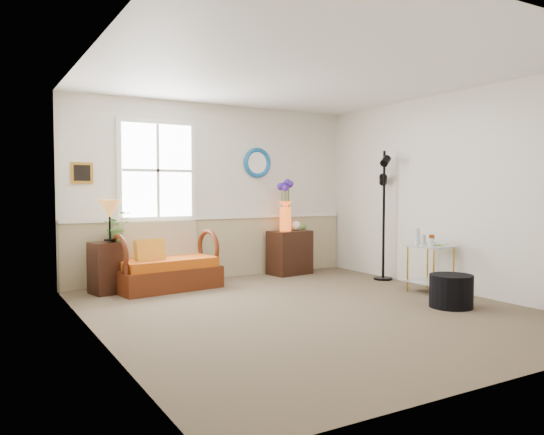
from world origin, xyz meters
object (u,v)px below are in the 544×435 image
cabinet (290,253)px  side_table (430,269)px  loveseat (166,256)px  lamp_stand (107,268)px  ottoman (451,291)px  floor_lamp (384,216)px

cabinet → side_table: (0.80, -2.17, -0.03)m
loveseat → cabinet: bearing=-1.6°
side_table → lamp_stand: bearing=151.2°
loveseat → ottoman: (2.43, -2.69, -0.26)m
side_table → ottoman: size_ratio=1.27×
ottoman → cabinet: bearing=96.5°
cabinet → floor_lamp: bearing=-59.2°
floor_lamp → ottoman: size_ratio=3.94×
loveseat → side_table: size_ratio=2.22×
side_table → ottoman: side_table is taller
cabinet → side_table: bearing=-78.1°
loveseat → floor_lamp: 3.20m
floor_lamp → ottoman: (-0.59, -1.79, -0.77)m
lamp_stand → ottoman: lamp_stand is taller
lamp_stand → ottoman: size_ratio=1.36×
floor_lamp → ottoman: 2.03m
loveseat → lamp_stand: (-0.76, 0.07, -0.12)m
cabinet → loveseat: bearing=177.8°
floor_lamp → loveseat: bearing=138.8°
loveseat → cabinet: (2.10, 0.23, -0.10)m
ottoman → floor_lamp: bearing=71.7°
lamp_stand → ottoman: (3.19, -2.77, -0.14)m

